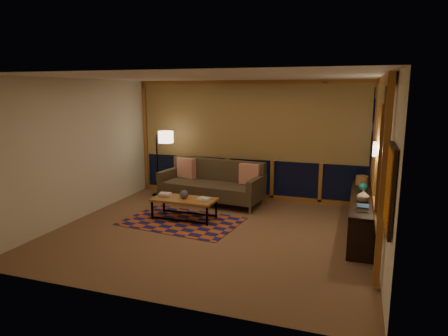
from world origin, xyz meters
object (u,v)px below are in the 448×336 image
(sofa, at_px, (211,183))
(coffee_table, at_px, (184,209))
(floor_lamp, at_px, (157,163))
(bookshelf, at_px, (361,214))

(sofa, xyz_separation_m, coffee_table, (-0.10, -1.22, -0.26))
(floor_lamp, bearing_deg, bookshelf, 11.77)
(coffee_table, xyz_separation_m, bookshelf, (3.27, 0.33, 0.13))
(bookshelf, bearing_deg, floor_lamp, 166.26)
(sofa, xyz_separation_m, floor_lamp, (-1.45, 0.23, 0.32))
(floor_lamp, height_order, bookshelf, floor_lamp)
(floor_lamp, bearing_deg, sofa, 16.33)
(sofa, bearing_deg, bookshelf, -9.27)
(coffee_table, bearing_deg, sofa, 85.91)
(sofa, height_order, floor_lamp, floor_lamp)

